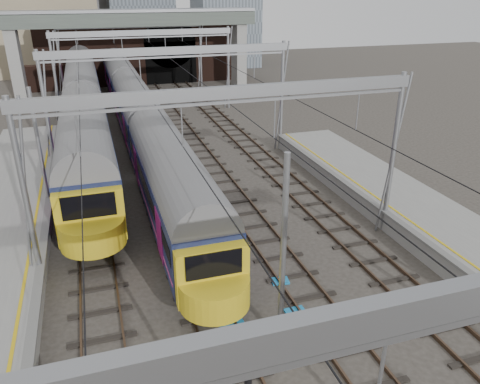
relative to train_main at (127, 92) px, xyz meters
name	(u,v)px	position (x,y,z in m)	size (l,w,h in m)	color
ground	(303,380)	(2.00, -35.00, -2.45)	(160.00, 160.00, 0.00)	#38332D
tracks	(197,196)	(2.00, -20.00, -2.43)	(14.40, 80.00, 0.22)	#4C3828
overhead_line	(172,68)	(2.00, -13.51, 4.12)	(16.80, 80.00, 8.00)	gray
retaining_wall	(141,49)	(3.40, 16.94, 1.88)	(28.00, 2.75, 9.00)	black
overbridge	(132,28)	(2.00, 11.00, 4.82)	(28.00, 3.00, 9.25)	gray
train_main	(127,92)	(0.00, 0.00, 0.00)	(2.74, 63.32, 4.73)	black
train_second	(83,92)	(-4.00, 0.52, 0.19)	(3.05, 52.80, 5.16)	black
equip_cover_a	(280,281)	(3.36, -29.73, -2.41)	(0.73, 0.51, 0.09)	#197DBE
equip_cover_b	(230,322)	(0.58, -31.66, -2.40)	(0.93, 0.66, 0.11)	#197DBE
equip_cover_c	(295,312)	(3.13, -31.84, -2.40)	(0.78, 0.55, 0.09)	#197DBE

